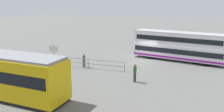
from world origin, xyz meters
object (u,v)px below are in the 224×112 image
pedestrian_crossing (135,72)px  info_sign (54,51)px  pedestrian_near_railing (84,60)px  double_decker_bus (178,46)px

pedestrian_crossing → info_sign: bearing=-10.0°
pedestrian_near_railing → double_decker_bus: bearing=-142.5°
double_decker_bus → info_sign: (13.40, 8.14, -0.17)m
pedestrian_near_railing → pedestrian_crossing: bearing=159.7°
pedestrian_near_railing → info_sign: size_ratio=0.65×
double_decker_bus → info_sign: bearing=31.3°
double_decker_bus → info_sign: 15.68m
pedestrian_near_railing → pedestrian_crossing: (-7.00, 2.59, 0.11)m
pedestrian_near_railing → info_sign: (3.68, 0.70, 0.82)m
pedestrian_near_railing → pedestrian_crossing: 7.47m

